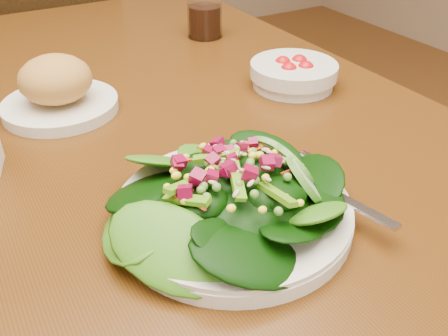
{
  "coord_description": "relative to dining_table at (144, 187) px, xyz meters",
  "views": [
    {
      "loc": [
        -0.21,
        -0.61,
        1.1
      ],
      "look_at": [
        0.01,
        -0.22,
        0.81
      ],
      "focal_mm": 40.0,
      "sensor_mm": 36.0,
      "label": 1
    }
  ],
  "objects": [
    {
      "name": "bread_plate",
      "position": [
        -0.08,
        0.12,
        0.14
      ],
      "size": [
        0.18,
        0.18,
        0.09
      ],
      "color": "silver",
      "rests_on": "dining_table"
    },
    {
      "name": "tomato_bowl",
      "position": [
        0.29,
        0.01,
        0.12
      ],
      "size": [
        0.15,
        0.15,
        0.05
      ],
      "color": "silver",
      "rests_on": "dining_table"
    },
    {
      "name": "dining_table",
      "position": [
        0.0,
        0.0,
        0.0
      ],
      "size": [
        0.9,
        1.4,
        0.75
      ],
      "color": "#4E2B08",
      "rests_on": "ground_plane"
    },
    {
      "name": "drinking_glass",
      "position": [
        0.28,
        0.32,
        0.16
      ],
      "size": [
        0.07,
        0.07,
        0.13
      ],
      "color": "silver",
      "rests_on": "dining_table"
    },
    {
      "name": "chair_far",
      "position": [
        0.07,
        0.92,
        -0.13
      ],
      "size": [
        0.56,
        0.56,
        0.98
      ],
      "rotation": [
        0.0,
        0.0,
        2.85
      ],
      "color": "#37230E",
      "rests_on": "ground_plane"
    },
    {
      "name": "salad_plate",
      "position": [
        0.02,
        -0.24,
        0.13
      ],
      "size": [
        0.26,
        0.26,
        0.08
      ],
      "rotation": [
        0.0,
        0.0,
        -0.28
      ],
      "color": "silver",
      "rests_on": "dining_table"
    }
  ]
}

